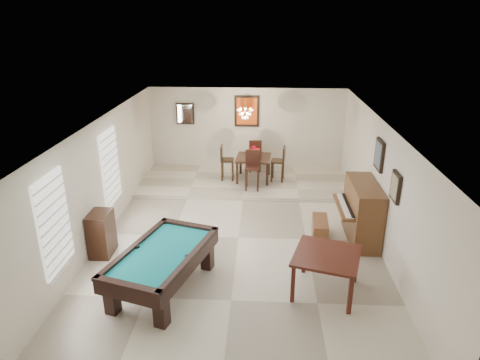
# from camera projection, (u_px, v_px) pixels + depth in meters

# --- Properties ---
(ground_plane) EXTENTS (6.00, 9.00, 0.02)m
(ground_plane) POSITION_uv_depth(u_px,v_px,m) (239.00, 238.00, 9.56)
(ground_plane) COLOR beige
(wall_back) EXTENTS (6.00, 0.04, 2.60)m
(wall_back) POSITION_uv_depth(u_px,v_px,m) (247.00, 130.00, 13.27)
(wall_back) COLOR silver
(wall_back) RESTS_ON ground_plane
(wall_front) EXTENTS (6.00, 0.04, 2.60)m
(wall_front) POSITION_uv_depth(u_px,v_px,m) (216.00, 329.00, 4.90)
(wall_front) COLOR silver
(wall_front) RESTS_ON ground_plane
(wall_left) EXTENTS (0.04, 9.00, 2.60)m
(wall_left) POSITION_uv_depth(u_px,v_px,m) (100.00, 181.00, 9.24)
(wall_left) COLOR silver
(wall_left) RESTS_ON ground_plane
(wall_right) EXTENTS (0.04, 9.00, 2.60)m
(wall_right) POSITION_uv_depth(u_px,v_px,m) (382.00, 187.00, 8.93)
(wall_right) COLOR silver
(wall_right) RESTS_ON ground_plane
(ceiling) EXTENTS (6.00, 9.00, 0.04)m
(ceiling) POSITION_uv_depth(u_px,v_px,m) (238.00, 124.00, 8.61)
(ceiling) COLOR white
(ceiling) RESTS_ON wall_back
(dining_step) EXTENTS (6.00, 2.50, 0.12)m
(dining_step) POSITION_uv_depth(u_px,v_px,m) (245.00, 182.00, 12.56)
(dining_step) COLOR beige
(dining_step) RESTS_ON ground_plane
(window_left_front) EXTENTS (0.06, 1.00, 1.70)m
(window_left_front) POSITION_uv_depth(u_px,v_px,m) (54.00, 223.00, 7.15)
(window_left_front) COLOR white
(window_left_front) RESTS_ON wall_left
(window_left_rear) EXTENTS (0.06, 1.00, 1.70)m
(window_left_rear) POSITION_uv_depth(u_px,v_px,m) (110.00, 167.00, 9.76)
(window_left_rear) COLOR white
(window_left_rear) RESTS_ON wall_left
(pool_table) EXTENTS (1.82, 2.50, 0.75)m
(pool_table) POSITION_uv_depth(u_px,v_px,m) (163.00, 270.00, 7.67)
(pool_table) COLOR black
(pool_table) RESTS_ON ground_plane
(square_table) EXTENTS (1.37, 1.37, 0.76)m
(square_table) POSITION_uv_depth(u_px,v_px,m) (326.00, 273.00, 7.58)
(square_table) COLOR #35130D
(square_table) RESTS_ON ground_plane
(upright_piano) EXTENTS (0.87, 1.56, 1.30)m
(upright_piano) POSITION_uv_depth(u_px,v_px,m) (355.00, 212.00, 9.31)
(upright_piano) COLOR brown
(upright_piano) RESTS_ON ground_plane
(piano_bench) EXTENTS (0.38, 0.84, 0.46)m
(piano_bench) POSITION_uv_depth(u_px,v_px,m) (320.00, 229.00, 9.44)
(piano_bench) COLOR brown
(piano_bench) RESTS_ON ground_plane
(apothecary_chest) EXTENTS (0.41, 0.62, 0.93)m
(apothecary_chest) POSITION_uv_depth(u_px,v_px,m) (101.00, 234.00, 8.77)
(apothecary_chest) COLOR black
(apothecary_chest) RESTS_ON ground_plane
(dining_table) EXTENTS (1.04, 1.04, 0.81)m
(dining_table) POSITION_uv_depth(u_px,v_px,m) (253.00, 166.00, 12.45)
(dining_table) COLOR black
(dining_table) RESTS_ON dining_step
(flower_vase) EXTENTS (0.14, 0.14, 0.21)m
(flower_vase) POSITION_uv_depth(u_px,v_px,m) (254.00, 149.00, 12.26)
(flower_vase) COLOR #A90E23
(flower_vase) RESTS_ON dining_table
(dining_chair_south) EXTENTS (0.41, 0.41, 1.08)m
(dining_chair_south) POSITION_uv_depth(u_px,v_px,m) (252.00, 171.00, 11.70)
(dining_chair_south) COLOR black
(dining_chair_south) RESTS_ON dining_step
(dining_chair_north) EXTENTS (0.42, 0.42, 1.02)m
(dining_chair_north) POSITION_uv_depth(u_px,v_px,m) (255.00, 155.00, 13.11)
(dining_chair_north) COLOR black
(dining_chair_north) RESTS_ON dining_step
(dining_chair_west) EXTENTS (0.39, 0.39, 1.02)m
(dining_chair_west) POSITION_uv_depth(u_px,v_px,m) (227.00, 163.00, 12.42)
(dining_chair_west) COLOR black
(dining_chair_west) RESTS_ON dining_step
(dining_chair_east) EXTENTS (0.42, 0.42, 1.02)m
(dining_chair_east) POSITION_uv_depth(u_px,v_px,m) (278.00, 164.00, 12.33)
(dining_chair_east) COLOR black
(dining_chair_east) RESTS_ON dining_step
(chandelier) EXTENTS (0.44, 0.44, 0.60)m
(chandelier) POSITION_uv_depth(u_px,v_px,m) (245.00, 110.00, 11.73)
(chandelier) COLOR #FFE5B2
(chandelier) RESTS_ON ceiling
(back_painting) EXTENTS (0.75, 0.06, 0.95)m
(back_painting) POSITION_uv_depth(u_px,v_px,m) (247.00, 111.00, 13.02)
(back_painting) COLOR #D84C14
(back_painting) RESTS_ON wall_back
(back_mirror) EXTENTS (0.55, 0.06, 0.65)m
(back_mirror) POSITION_uv_depth(u_px,v_px,m) (185.00, 114.00, 13.15)
(back_mirror) COLOR white
(back_mirror) RESTS_ON wall_back
(right_picture_upper) EXTENTS (0.06, 0.55, 0.65)m
(right_picture_upper) POSITION_uv_depth(u_px,v_px,m) (379.00, 155.00, 9.00)
(right_picture_upper) COLOR slate
(right_picture_upper) RESTS_ON wall_right
(right_picture_lower) EXTENTS (0.06, 0.45, 0.55)m
(right_picture_lower) POSITION_uv_depth(u_px,v_px,m) (396.00, 187.00, 7.86)
(right_picture_lower) COLOR gray
(right_picture_lower) RESTS_ON wall_right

